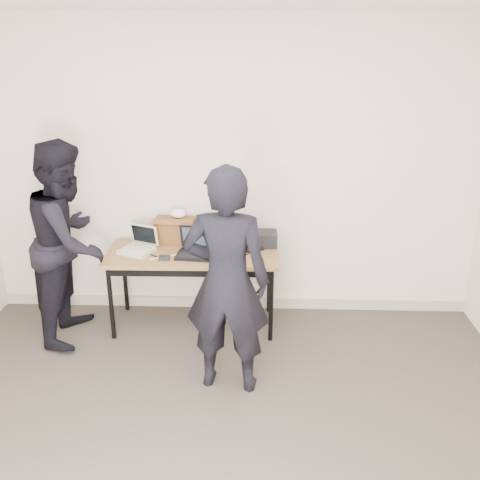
{
  "coord_description": "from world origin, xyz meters",
  "views": [
    {
      "loc": [
        0.25,
        -2.44,
        2.5
      ],
      "look_at": [
        0.1,
        1.6,
        0.95
      ],
      "focal_mm": 40.0,
      "sensor_mm": 36.0,
      "label": 1
    }
  ],
  "objects_px": {
    "laptop_beige": "(139,247)",
    "person_observer": "(69,242)",
    "laptop_right": "(243,241)",
    "equipment_box": "(264,239)",
    "person_typist": "(227,282)",
    "leather_satchel": "(175,230)",
    "laptop_center": "(196,248)",
    "desk": "(193,259)"
  },
  "relations": [
    {
      "from": "laptop_beige",
      "to": "equipment_box",
      "type": "xyz_separation_m",
      "value": [
        1.11,
        0.18,
        0.02
      ]
    },
    {
      "from": "equipment_box",
      "to": "laptop_right",
      "type": "bearing_deg",
      "value": -171.14
    },
    {
      "from": "desk",
      "to": "laptop_center",
      "type": "height_order",
      "value": "laptop_center"
    },
    {
      "from": "person_typist",
      "to": "person_observer",
      "type": "distance_m",
      "value": 1.56
    },
    {
      "from": "leather_satchel",
      "to": "equipment_box",
      "type": "relative_size",
      "value": 1.62
    },
    {
      "from": "laptop_beige",
      "to": "laptop_center",
      "type": "bearing_deg",
      "value": 16.95
    },
    {
      "from": "laptop_center",
      "to": "person_observer",
      "type": "xyz_separation_m",
      "value": [
        -1.06,
        -0.12,
        0.09
      ]
    },
    {
      "from": "laptop_beige",
      "to": "laptop_right",
      "type": "bearing_deg",
      "value": 31.53
    },
    {
      "from": "equipment_box",
      "to": "person_observer",
      "type": "distance_m",
      "value": 1.7
    },
    {
      "from": "laptop_center",
      "to": "leather_satchel",
      "type": "relative_size",
      "value": 0.91
    },
    {
      "from": "laptop_right",
      "to": "leather_satchel",
      "type": "relative_size",
      "value": 1.02
    },
    {
      "from": "person_typist",
      "to": "laptop_beige",
      "type": "bearing_deg",
      "value": -40.62
    },
    {
      "from": "leather_satchel",
      "to": "person_observer",
      "type": "height_order",
      "value": "person_observer"
    },
    {
      "from": "laptop_right",
      "to": "leather_satchel",
      "type": "xyz_separation_m",
      "value": [
        -0.62,
        0.07,
        0.08
      ]
    },
    {
      "from": "leather_satchel",
      "to": "equipment_box",
      "type": "bearing_deg",
      "value": 0.77
    },
    {
      "from": "laptop_beige",
      "to": "laptop_center",
      "type": "relative_size",
      "value": 1.05
    },
    {
      "from": "equipment_box",
      "to": "desk",
      "type": "bearing_deg",
      "value": -163.05
    },
    {
      "from": "laptop_beige",
      "to": "person_typist",
      "type": "distance_m",
      "value": 1.23
    },
    {
      "from": "laptop_beige",
      "to": "person_typist",
      "type": "relative_size",
      "value": 0.21
    },
    {
      "from": "desk",
      "to": "equipment_box",
      "type": "distance_m",
      "value": 0.67
    },
    {
      "from": "desk",
      "to": "person_observer",
      "type": "distance_m",
      "value": 1.06
    },
    {
      "from": "person_typist",
      "to": "person_observer",
      "type": "xyz_separation_m",
      "value": [
        -1.38,
        0.72,
        0.01
      ]
    },
    {
      "from": "desk",
      "to": "leather_satchel",
      "type": "distance_m",
      "value": 0.34
    },
    {
      "from": "laptop_beige",
      "to": "laptop_center",
      "type": "distance_m",
      "value": 0.51
    },
    {
      "from": "laptop_right",
      "to": "desk",
      "type": "bearing_deg",
      "value": 178.68
    },
    {
      "from": "laptop_right",
      "to": "person_typist",
      "type": "xyz_separation_m",
      "value": [
        -0.08,
        -1.04,
        0.09
      ]
    },
    {
      "from": "laptop_center",
      "to": "person_typist",
      "type": "distance_m",
      "value": 0.91
    },
    {
      "from": "desk",
      "to": "laptop_center",
      "type": "xyz_separation_m",
      "value": [
        0.03,
        -0.03,
        0.11
      ]
    },
    {
      "from": "laptop_center",
      "to": "person_typist",
      "type": "height_order",
      "value": "person_typist"
    },
    {
      "from": "laptop_center",
      "to": "leather_satchel",
      "type": "xyz_separation_m",
      "value": [
        -0.21,
        0.26,
        0.07
      ]
    },
    {
      "from": "laptop_right",
      "to": "equipment_box",
      "type": "relative_size",
      "value": 1.66
    },
    {
      "from": "laptop_right",
      "to": "person_observer",
      "type": "xyz_separation_m",
      "value": [
        -1.46,
        -0.32,
        0.1
      ]
    },
    {
      "from": "laptop_right",
      "to": "person_typist",
      "type": "height_order",
      "value": "person_typist"
    },
    {
      "from": "laptop_beige",
      "to": "leather_satchel",
      "type": "bearing_deg",
      "value": 58.07
    },
    {
      "from": "equipment_box",
      "to": "laptop_beige",
      "type": "bearing_deg",
      "value": -170.82
    },
    {
      "from": "leather_satchel",
      "to": "person_observer",
      "type": "distance_m",
      "value": 0.93
    },
    {
      "from": "laptop_right",
      "to": "laptop_beige",
      "type": "bearing_deg",
      "value": 167.58
    },
    {
      "from": "desk",
      "to": "person_observer",
      "type": "relative_size",
      "value": 0.87
    },
    {
      "from": "laptop_center",
      "to": "desk",
      "type": "bearing_deg",
      "value": 139.9
    },
    {
      "from": "laptop_beige",
      "to": "laptop_center",
      "type": "height_order",
      "value": "laptop_center"
    },
    {
      "from": "person_observer",
      "to": "laptop_center",
      "type": "bearing_deg",
      "value": -82.91
    },
    {
      "from": "laptop_beige",
      "to": "person_observer",
      "type": "bearing_deg",
      "value": -140.66
    }
  ]
}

